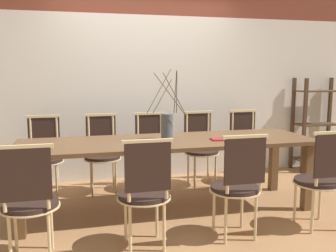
% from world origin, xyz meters
% --- Properties ---
extents(ground_plane, '(16.00, 16.00, 0.00)m').
position_xyz_m(ground_plane, '(0.00, 0.00, 0.00)').
color(ground_plane, '#9E7047').
extents(wall_rear, '(12.00, 0.06, 3.20)m').
position_xyz_m(wall_rear, '(0.00, 1.37, 1.60)').
color(wall_rear, silver).
rests_on(wall_rear, ground_plane).
extents(dining_table, '(3.12, 0.92, 0.77)m').
position_xyz_m(dining_table, '(0.00, 0.00, 0.68)').
color(dining_table, brown).
rests_on(dining_table, ground_plane).
extents(chair_near_leftend, '(0.46, 0.46, 0.96)m').
position_xyz_m(chair_near_leftend, '(-1.31, -0.82, 0.51)').
color(chair_near_leftend, black).
rests_on(chair_near_leftend, ground_plane).
extents(chair_near_left, '(0.46, 0.46, 0.96)m').
position_xyz_m(chair_near_left, '(-0.40, -0.82, 0.51)').
color(chair_near_left, black).
rests_on(chair_near_left, ground_plane).
extents(chair_near_center, '(0.46, 0.46, 0.96)m').
position_xyz_m(chair_near_center, '(0.43, -0.82, 0.51)').
color(chair_near_center, black).
rests_on(chair_near_center, ground_plane).
extents(chair_near_right, '(0.46, 0.46, 0.96)m').
position_xyz_m(chair_near_right, '(1.28, -0.82, 0.51)').
color(chair_near_right, black).
rests_on(chair_near_right, ground_plane).
extents(chair_far_leftend, '(0.46, 0.46, 0.96)m').
position_xyz_m(chair_far_leftend, '(-1.32, 0.82, 0.51)').
color(chair_far_leftend, black).
rests_on(chair_far_leftend, ground_plane).
extents(chair_far_left, '(0.46, 0.46, 0.96)m').
position_xyz_m(chair_far_left, '(-0.64, 0.82, 0.51)').
color(chair_far_left, black).
rests_on(chair_far_left, ground_plane).
extents(chair_far_center, '(0.46, 0.46, 0.96)m').
position_xyz_m(chair_far_center, '(-0.01, 0.82, 0.51)').
color(chair_far_center, black).
rests_on(chair_far_center, ground_plane).
extents(chair_far_right, '(0.46, 0.46, 0.96)m').
position_xyz_m(chair_far_right, '(0.65, 0.82, 0.51)').
color(chair_far_right, black).
rests_on(chair_far_right, ground_plane).
extents(chair_far_rightend, '(0.46, 0.46, 0.96)m').
position_xyz_m(chair_far_rightend, '(1.30, 0.82, 0.51)').
color(chair_far_rightend, black).
rests_on(chair_far_rightend, ground_plane).
extents(vase_centerpiece, '(0.39, 0.39, 0.74)m').
position_xyz_m(vase_centerpiece, '(-0.00, 0.04, 0.92)').
color(vase_centerpiece, '#4C5156').
rests_on(vase_centerpiece, dining_table).
extents(book_stack, '(0.26, 0.16, 0.02)m').
position_xyz_m(book_stack, '(0.57, -0.12, 0.78)').
color(book_stack, maroon).
rests_on(book_stack, dining_table).
extents(shelving_rack, '(0.69, 0.35, 1.39)m').
position_xyz_m(shelving_rack, '(2.61, 1.12, 0.69)').
color(shelving_rack, '#422D1E').
rests_on(shelving_rack, ground_plane).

